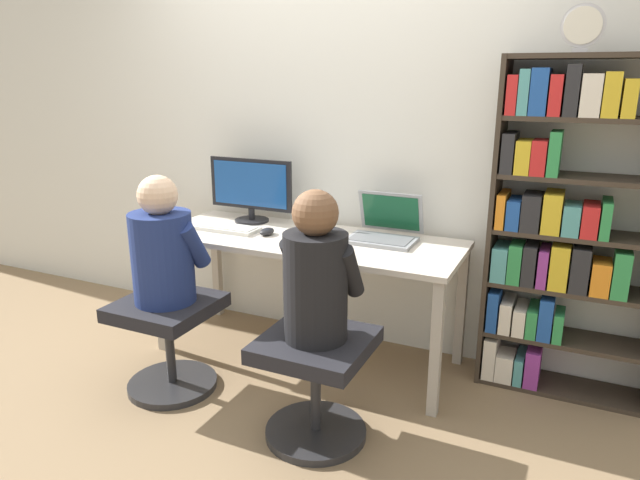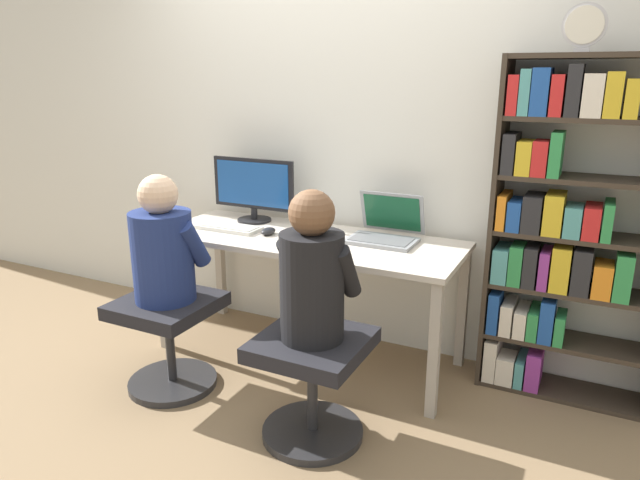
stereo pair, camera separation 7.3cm
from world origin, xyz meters
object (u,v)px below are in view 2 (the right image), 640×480
(desktop_monitor, at_px, (253,189))
(person_at_monitor, at_px, (163,247))
(laptop, at_px, (385,231))
(person_at_laptop, at_px, (312,274))
(office_chair_left, at_px, (169,332))
(office_chair_right, at_px, (312,375))
(bookshelf, at_px, (560,233))
(desk_clock, at_px, (584,26))
(keyboard, at_px, (229,228))

(desktop_monitor, relative_size, person_at_monitor, 0.87)
(laptop, bearing_deg, person_at_laptop, -91.82)
(laptop, height_order, office_chair_left, laptop)
(office_chair_right, xyz_separation_m, person_at_monitor, (-0.88, 0.06, 0.47))
(person_at_monitor, bearing_deg, laptop, 40.25)
(bookshelf, bearing_deg, laptop, -175.46)
(desktop_monitor, xyz_separation_m, bookshelf, (1.76, 0.03, -0.07))
(person_at_laptop, xyz_separation_m, bookshelf, (0.91, 0.89, 0.07))
(office_chair_right, distance_m, desk_clock, 1.94)
(keyboard, bearing_deg, desk_clock, 6.85)
(desktop_monitor, height_order, bookshelf, bookshelf)
(keyboard, height_order, bookshelf, bookshelf)
(person_at_laptop, relative_size, bookshelf, 0.39)
(office_chair_right, relative_size, bookshelf, 0.29)
(office_chair_right, height_order, person_at_laptop, person_at_laptop)
(keyboard, distance_m, bookshelf, 1.80)
(laptop, distance_m, person_at_monitor, 1.18)
(bookshelf, bearing_deg, person_at_laptop, -135.45)
(keyboard, relative_size, office_chair_left, 0.78)
(office_chair_left, height_order, bookshelf, bookshelf)
(person_at_laptop, bearing_deg, bookshelf, 44.55)
(laptop, height_order, person_at_monitor, person_at_monitor)
(person_at_laptop, bearing_deg, person_at_monitor, 176.15)
(person_at_laptop, bearing_deg, keyboard, 144.47)
(office_chair_left, bearing_deg, person_at_monitor, 90.00)
(office_chair_left, bearing_deg, person_at_laptop, -3.55)
(desktop_monitor, bearing_deg, person_at_monitor, -91.68)
(office_chair_left, bearing_deg, office_chair_right, -3.85)
(person_at_laptop, distance_m, desk_clock, 1.60)
(keyboard, xyz_separation_m, person_at_laptop, (0.87, -0.62, 0.05))
(person_at_laptop, bearing_deg, office_chair_left, 176.45)
(person_at_laptop, distance_m, bookshelf, 1.27)
(laptop, xyz_separation_m, person_at_laptop, (-0.03, -0.82, 0.01))
(keyboard, height_order, office_chair_left, keyboard)
(office_chair_left, xyz_separation_m, person_at_monitor, (0.00, 0.00, 0.47))
(office_chair_right, bearing_deg, person_at_laptop, 90.00)
(person_at_monitor, bearing_deg, desktop_monitor, 88.32)
(office_chair_left, xyz_separation_m, office_chair_right, (0.88, -0.06, 0.00))
(laptop, bearing_deg, bookshelf, 4.54)
(desktop_monitor, bearing_deg, bookshelf, 0.98)
(laptop, xyz_separation_m, office_chair_right, (-0.03, -0.83, -0.47))
(person_at_monitor, relative_size, bookshelf, 0.38)
(bookshelf, bearing_deg, desktop_monitor, -179.02)
(person_at_laptop, bearing_deg, laptop, 88.18)
(desk_clock, bearing_deg, desktop_monitor, 179.18)
(office_chair_right, xyz_separation_m, desk_clock, (0.90, 0.84, 1.50))
(laptop, bearing_deg, desktop_monitor, 177.41)
(keyboard, height_order, desk_clock, desk_clock)
(desktop_monitor, distance_m, bookshelf, 1.76)
(laptop, relative_size, bookshelf, 0.22)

